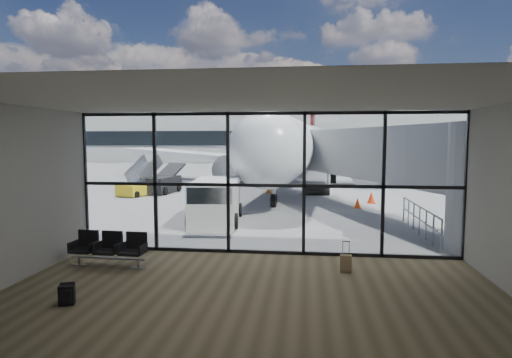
% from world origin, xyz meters
% --- Properties ---
extents(ground, '(220.00, 220.00, 0.00)m').
position_xyz_m(ground, '(0.00, 40.00, 0.00)').
color(ground, slate).
rests_on(ground, ground).
extents(lounge_shell, '(12.02, 8.01, 4.51)m').
position_xyz_m(lounge_shell, '(0.00, -4.80, 2.65)').
color(lounge_shell, brown).
rests_on(lounge_shell, ground).
extents(glass_curtain_wall, '(12.10, 0.12, 4.50)m').
position_xyz_m(glass_curtain_wall, '(0.00, 0.00, 2.25)').
color(glass_curtain_wall, white).
rests_on(glass_curtain_wall, ground).
extents(jet_bridge, '(8.00, 16.50, 4.33)m').
position_xyz_m(jet_bridge, '(4.90, 7.07, 2.76)').
color(jet_bridge, '#A7A9AD').
rests_on(jet_bridge, ground).
extents(apron_railing, '(0.06, 5.46, 1.11)m').
position_xyz_m(apron_railing, '(5.60, 3.50, 0.72)').
color(apron_railing, gray).
rests_on(apron_railing, ground).
extents(far_terminal, '(80.00, 12.20, 11.00)m').
position_xyz_m(far_terminal, '(-0.59, 61.97, 4.21)').
color(far_terminal, '#B1B1AC').
rests_on(far_terminal, ground).
extents(tree_0, '(4.95, 4.95, 7.12)m').
position_xyz_m(tree_0, '(-45.00, 72.00, 4.63)').
color(tree_0, '#382619').
rests_on(tree_0, ground).
extents(tree_1, '(5.61, 5.61, 8.07)m').
position_xyz_m(tree_1, '(-39.00, 72.00, 5.25)').
color(tree_1, '#382619').
rests_on(tree_1, ground).
extents(tree_2, '(6.27, 6.27, 9.03)m').
position_xyz_m(tree_2, '(-33.00, 72.00, 5.88)').
color(tree_2, '#382619').
rests_on(tree_2, ground).
extents(tree_3, '(4.95, 4.95, 7.12)m').
position_xyz_m(tree_3, '(-27.00, 72.00, 4.63)').
color(tree_3, '#382619').
rests_on(tree_3, ground).
extents(tree_4, '(5.61, 5.61, 8.07)m').
position_xyz_m(tree_4, '(-21.00, 72.00, 5.25)').
color(tree_4, '#382619').
rests_on(tree_4, ground).
extents(tree_5, '(6.27, 6.27, 9.03)m').
position_xyz_m(tree_5, '(-15.00, 72.00, 5.88)').
color(tree_5, '#382619').
rests_on(tree_5, ground).
extents(seating_row, '(2.22, 0.72, 0.98)m').
position_xyz_m(seating_row, '(-4.34, -1.80, 0.54)').
color(seating_row, gray).
rests_on(seating_row, ground).
extents(backpack, '(0.37, 0.36, 0.48)m').
position_xyz_m(backpack, '(-3.93, -4.77, 0.23)').
color(backpack, black).
rests_on(backpack, ground).
extents(suitcase, '(0.33, 0.25, 0.85)m').
position_xyz_m(suitcase, '(2.36, -1.68, 0.26)').
color(suitcase, '#886D4C').
rests_on(suitcase, ground).
extents(airliner, '(33.97, 39.42, 10.15)m').
position_xyz_m(airliner, '(0.68, 24.67, 3.09)').
color(airliner, white).
rests_on(airliner, ground).
extents(service_van, '(2.44, 4.48, 1.88)m').
position_xyz_m(service_van, '(-2.67, 4.88, 0.96)').
color(service_van, silver).
rests_on(service_van, ground).
extents(belt_loader, '(2.06, 4.40, 1.95)m').
position_xyz_m(belt_loader, '(-8.62, 15.15, 0.66)').
color(belt_loader, black).
rests_on(belt_loader, ground).
extents(mobile_stairs, '(2.27, 3.29, 2.12)m').
position_xyz_m(mobile_stairs, '(-9.80, 13.67, 0.51)').
color(mobile_stairs, gold).
rests_on(mobile_stairs, ground).
extents(traffic_cone_a, '(0.38, 0.38, 0.55)m').
position_xyz_m(traffic_cone_a, '(-1.32, 15.83, 0.26)').
color(traffic_cone_a, '#DE5B0B').
rests_on(traffic_cone_a, ground).
extents(traffic_cone_b, '(0.39, 0.39, 0.55)m').
position_xyz_m(traffic_cone_b, '(4.00, 9.86, 0.26)').
color(traffic_cone_b, '#EF490C').
rests_on(traffic_cone_b, ground).
extents(traffic_cone_c, '(0.47, 0.47, 0.68)m').
position_xyz_m(traffic_cone_c, '(5.00, 11.76, 0.32)').
color(traffic_cone_c, red).
rests_on(traffic_cone_c, ground).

